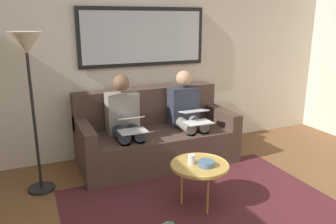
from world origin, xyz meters
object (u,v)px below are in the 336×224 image
at_px(framed_mirror, 143,37).
at_px(standing_lamp, 28,62).
at_px(bowl, 206,164).
at_px(person_right, 125,120).
at_px(coffee_table, 200,166).
at_px(laptop_white, 196,116).
at_px(cup, 192,159).
at_px(person_left, 187,113).
at_px(couch, 155,137).
at_px(laptop_silver, 131,124).

distance_m(framed_mirror, standing_lamp, 1.57).
relative_size(bowl, person_right, 0.14).
height_order(coffee_table, laptop_white, laptop_white).
xyz_separation_m(cup, person_left, (-0.49, -1.10, 0.13)).
xyz_separation_m(bowl, person_left, (-0.39, -1.21, 0.15)).
bearing_deg(person_right, couch, -170.65).
height_order(framed_mirror, coffee_table, framed_mirror).
distance_m(cup, person_right, 1.16).
distance_m(laptop_silver, standing_lamp, 1.25).
bearing_deg(standing_lamp, framed_mirror, -155.20).
bearing_deg(coffee_table, laptop_white, -115.59).
bearing_deg(laptop_silver, couch, -143.31).
height_order(person_right, standing_lamp, standing_lamp).
xyz_separation_m(framed_mirror, person_right, (0.41, 0.46, -0.94)).
relative_size(framed_mirror, standing_lamp, 1.02).
relative_size(laptop_white, standing_lamp, 0.20).
height_order(cup, laptop_white, laptop_white).
distance_m(framed_mirror, coffee_table, 1.96).
relative_size(coffee_table, standing_lamp, 0.34).
height_order(coffee_table, bowl, bowl).
bearing_deg(framed_mirror, bowl, 90.78).
relative_size(couch, laptop_silver, 5.44).
relative_size(couch, standing_lamp, 1.17).
height_order(cup, person_left, person_left).
xyz_separation_m(person_left, standing_lamp, (1.83, 0.20, 0.76)).
relative_size(person_right, standing_lamp, 0.69).
distance_m(bowl, standing_lamp, 1.98).
distance_m(coffee_table, person_left, 1.24).
bearing_deg(laptop_white, couch, -37.45).
relative_size(coffee_table, laptop_white, 1.67).
xyz_separation_m(coffee_table, cup, (0.06, -0.05, 0.06)).
bearing_deg(laptop_white, standing_lamp, -1.57).
relative_size(framed_mirror, cup, 18.85).
relative_size(laptop_white, person_right, 0.30).
bearing_deg(couch, bowl, 91.02).
distance_m(couch, person_left, 0.51).
bearing_deg(bowl, coffee_table, -55.68).
bearing_deg(couch, standing_lamp, 10.66).
bearing_deg(cup, person_left, -114.17).
distance_m(cup, laptop_white, 1.00).
height_order(framed_mirror, person_right, framed_mirror).
bearing_deg(standing_lamp, bowl, 145.07).
bearing_deg(laptop_silver, coffee_table, 113.68).
bearing_deg(couch, person_right, 9.35).
bearing_deg(couch, laptop_silver, 36.69).
height_order(coffee_table, cup, cup).
distance_m(couch, person_right, 0.51).
xyz_separation_m(couch, person_left, (-0.41, 0.07, 0.30)).
xyz_separation_m(person_right, standing_lamp, (1.00, 0.20, 0.76)).
distance_m(bowl, laptop_white, 1.05).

